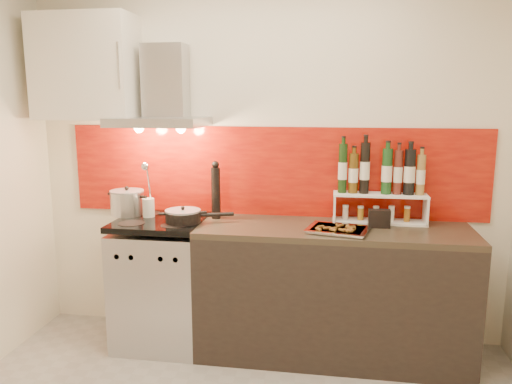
% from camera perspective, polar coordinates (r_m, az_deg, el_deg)
% --- Properties ---
extents(back_wall, '(3.40, 0.02, 2.60)m').
position_cam_1_polar(back_wall, '(3.60, 1.13, 3.66)').
color(back_wall, silver).
rests_on(back_wall, ground).
extents(backsplash, '(3.00, 0.02, 0.64)m').
position_cam_1_polar(backsplash, '(3.59, 1.89, 2.35)').
color(backsplash, maroon).
rests_on(backsplash, back_wall).
extents(range_stove, '(0.60, 0.60, 0.91)m').
position_cam_1_polar(range_stove, '(3.68, -10.64, -10.17)').
color(range_stove, '#B7B7BA').
rests_on(range_stove, ground).
extents(counter, '(1.80, 0.60, 0.90)m').
position_cam_1_polar(counter, '(3.48, 8.71, -11.18)').
color(counter, black).
rests_on(counter, ground).
extents(range_hood, '(0.62, 0.50, 0.61)m').
position_cam_1_polar(range_hood, '(3.58, -10.58, 10.56)').
color(range_hood, '#B7B7BA').
rests_on(range_hood, back_wall).
extents(upper_cabinet, '(0.70, 0.35, 0.72)m').
position_cam_1_polar(upper_cabinet, '(3.79, -18.83, 13.31)').
color(upper_cabinet, '#EEE5CF').
rests_on(upper_cabinet, back_wall).
extents(stock_pot, '(0.24, 0.24, 0.21)m').
position_cam_1_polar(stock_pot, '(3.71, -14.49, -1.16)').
color(stock_pot, '#B7B7BA').
rests_on(stock_pot, range_stove).
extents(saute_pan, '(0.45, 0.25, 0.11)m').
position_cam_1_polar(saute_pan, '(3.41, -8.20, -2.73)').
color(saute_pan, black).
rests_on(saute_pan, range_stove).
extents(utensil_jar, '(0.09, 0.13, 0.41)m').
position_cam_1_polar(utensil_jar, '(3.60, -12.23, -1.07)').
color(utensil_jar, silver).
rests_on(utensil_jar, range_stove).
extents(pepper_mill, '(0.06, 0.06, 0.41)m').
position_cam_1_polar(pepper_mill, '(3.51, -4.62, 0.13)').
color(pepper_mill, black).
rests_on(pepper_mill, counter).
extents(step_shelf, '(0.63, 0.17, 0.55)m').
position_cam_1_polar(step_shelf, '(3.47, 14.08, 0.79)').
color(step_shelf, white).
rests_on(step_shelf, counter).
extents(caddy_box, '(0.14, 0.07, 0.12)m').
position_cam_1_polar(caddy_box, '(3.38, 13.90, -2.97)').
color(caddy_box, black).
rests_on(caddy_box, counter).
extents(baking_tray, '(0.43, 0.37, 0.03)m').
position_cam_1_polar(baking_tray, '(3.23, 9.38, -4.21)').
color(baking_tray, silver).
rests_on(baking_tray, counter).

